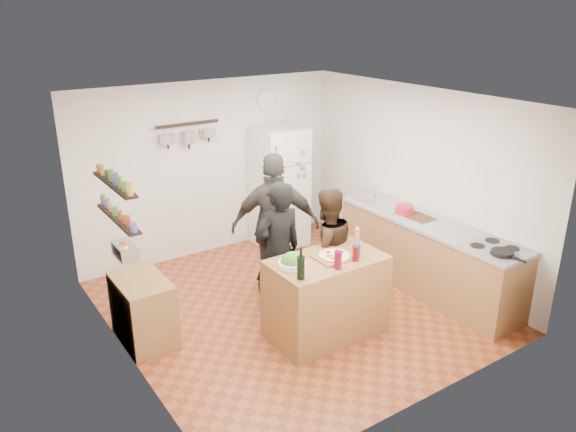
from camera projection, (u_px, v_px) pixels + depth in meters
room_shell at (275, 201)px, 6.71m from camera, size 4.20×4.20×4.20m
prep_island at (326, 297)px, 6.15m from camera, size 1.25×0.72×0.91m
pizza_board at (334, 257)px, 6.01m from camera, size 0.42×0.34×0.02m
pizza at (334, 255)px, 6.00m from camera, size 0.34×0.34×0.02m
salad_bowl at (292, 264)px, 5.79m from camera, size 0.29×0.29×0.06m
wine_bottle at (301, 268)px, 5.51m from camera, size 0.08×0.08×0.24m
wine_glass_near at (338, 260)px, 5.74m from camera, size 0.08×0.08×0.19m
wine_glass_far at (356, 254)px, 5.92m from camera, size 0.07×0.07×0.16m
pepper_mill at (357, 240)px, 6.22m from camera, size 0.06×0.06×0.20m
salt_canister at (356, 250)px, 6.02m from camera, size 0.09×0.09×0.14m
person_left at (278, 251)px, 6.37m from camera, size 0.62×0.42×1.66m
person_center at (326, 251)px, 6.55m from camera, size 0.81×0.67×1.52m
person_back at (275, 227)px, 6.84m from camera, size 1.16×0.90×1.83m
counter_run at (427, 256)px, 7.15m from camera, size 0.63×2.63×0.90m
stove_top at (494, 248)px, 6.25m from camera, size 0.60×0.62×0.02m
skillet at (502, 253)px, 6.05m from camera, size 0.24×0.24×0.05m
sink at (383, 203)px, 7.64m from camera, size 0.50×0.80×0.03m
cutting_board at (419, 218)px, 7.13m from camera, size 0.30×0.40×0.02m
red_bowl at (404, 210)px, 7.25m from camera, size 0.24×0.24×0.10m
fridge at (279, 187)px, 8.38m from camera, size 0.70×0.68×1.80m
wall_clock at (266, 100)px, 8.20m from camera, size 0.30×0.03×0.30m
spice_shelf_lower at (118, 218)px, 5.47m from camera, size 0.12×1.00×0.02m
spice_shelf_upper at (114, 184)px, 5.34m from camera, size 0.12×1.00×0.02m
produce_basket at (125, 250)px, 5.60m from camera, size 0.18×0.35×0.14m
side_table at (143, 310)px, 6.06m from camera, size 0.50×0.80×0.73m
pot_rack at (188, 124)px, 7.53m from camera, size 0.90×0.04×0.04m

